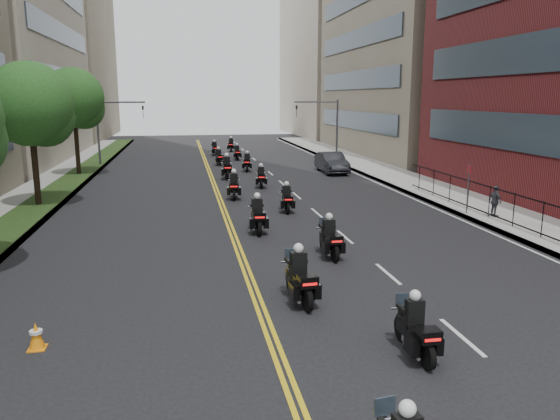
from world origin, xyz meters
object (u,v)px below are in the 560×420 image
(motorcycle_1, at_px, (416,331))
(motorcycle_7, at_px, (261,178))
(motorcycle_12, at_px, (215,149))
(pedestrian_c, at_px, (495,201))
(motorcycle_11, at_px, (237,153))
(parked_sedan, at_px, (332,162))
(motorcycle_9, at_px, (247,163))
(motorcycle_10, at_px, (219,158))
(motorcycle_13, at_px, (231,145))
(motorcycle_8, at_px, (227,169))
(motorcycle_5, at_px, (287,200))
(motorcycle_2, at_px, (300,279))
(traffic_cone, at_px, (36,336))
(motorcycle_6, at_px, (234,187))
(motorcycle_4, at_px, (258,217))
(motorcycle_3, at_px, (330,240))

(motorcycle_1, bearing_deg, motorcycle_7, 90.10)
(motorcycle_12, distance_m, pedestrian_c, 34.21)
(pedestrian_c, bearing_deg, motorcycle_12, 15.97)
(motorcycle_11, xyz_separation_m, parked_sedan, (6.44, -10.13, 0.17))
(parked_sedan, bearing_deg, motorcycle_9, 162.03)
(motorcycle_10, distance_m, motorcycle_13, 12.08)
(motorcycle_1, distance_m, motorcycle_8, 28.51)
(motorcycle_10, height_order, pedestrian_c, pedestrian_c)
(motorcycle_5, bearing_deg, pedestrian_c, -15.90)
(motorcycle_8, distance_m, motorcycle_13, 20.31)
(motorcycle_2, xyz_separation_m, motorcycle_11, (1.82, 36.69, -0.06))
(motorcycle_10, xyz_separation_m, traffic_cone, (-6.60, -34.88, -0.30))
(motorcycle_8, relative_size, motorcycle_9, 1.15)
(motorcycle_11, height_order, traffic_cone, motorcycle_11)
(motorcycle_1, relative_size, motorcycle_13, 0.93)
(motorcycle_5, bearing_deg, motorcycle_10, 101.20)
(motorcycle_6, xyz_separation_m, motorcycle_12, (0.30, 24.36, -0.05))
(motorcycle_10, bearing_deg, pedestrian_c, -69.70)
(motorcycle_4, bearing_deg, motorcycle_13, 89.01)
(motorcycle_9, relative_size, pedestrian_c, 1.45)
(motorcycle_3, xyz_separation_m, parked_sedan, (6.20, 22.27, 0.15))
(motorcycle_2, bearing_deg, parked_sedan, 67.90)
(motorcycle_2, relative_size, motorcycle_9, 1.06)
(motorcycle_11, bearing_deg, motorcycle_9, -89.67)
(motorcycle_3, bearing_deg, motorcycle_9, 89.58)
(motorcycle_2, distance_m, parked_sedan, 27.82)
(motorcycle_4, relative_size, motorcycle_13, 1.05)
(motorcycle_11, bearing_deg, motorcycle_1, -89.62)
(motorcycle_10, height_order, motorcycle_12, motorcycle_12)
(pedestrian_c, bearing_deg, motorcycle_7, 36.31)
(motorcycle_5, relative_size, motorcycle_9, 0.96)
(parked_sedan, height_order, pedestrian_c, pedestrian_c)
(motorcycle_7, height_order, motorcycle_9, motorcycle_9)
(motorcycle_10, xyz_separation_m, motorcycle_13, (2.12, 11.89, 0.03))
(motorcycle_6, relative_size, motorcycle_11, 1.09)
(motorcycle_4, xyz_separation_m, parked_sedan, (8.33, 18.05, 0.11))
(motorcycle_7, relative_size, motorcycle_13, 0.95)
(parked_sedan, bearing_deg, traffic_cone, -118.00)
(motorcycle_6, bearing_deg, motorcycle_13, 90.93)
(motorcycle_8, bearing_deg, motorcycle_3, -82.68)
(parked_sedan, distance_m, traffic_cone, 32.15)
(motorcycle_12, distance_m, traffic_cone, 43.52)
(motorcycle_7, bearing_deg, traffic_cone, -105.11)
(motorcycle_2, bearing_deg, motorcycle_8, 85.41)
(motorcycle_2, relative_size, motorcycle_6, 1.00)
(motorcycle_1, relative_size, traffic_cone, 3.13)
(motorcycle_11, xyz_separation_m, traffic_cone, (-8.56, -38.56, -0.30))
(motorcycle_7, distance_m, motorcycle_13, 24.39)
(motorcycle_12, bearing_deg, traffic_cone, -103.41)
(motorcycle_3, bearing_deg, traffic_cone, -145.97)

